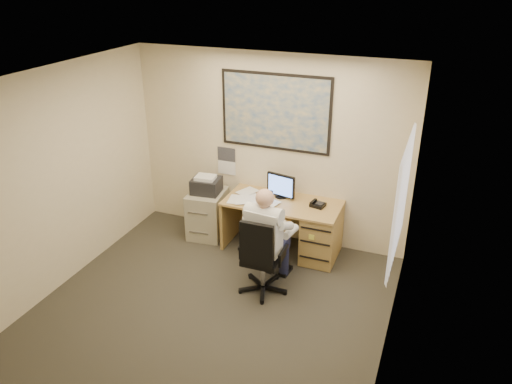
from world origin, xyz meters
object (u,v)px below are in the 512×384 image
at_px(desk, 305,226).
at_px(office_chair, 262,271).
at_px(person, 264,241).
at_px(filing_cabinet, 208,210).

height_order(desk, office_chair, desk).
bearing_deg(office_chair, desk, 77.28).
distance_m(desk, person, 1.05).
distance_m(office_chair, person, 0.39).
relative_size(office_chair, person, 0.77).
height_order(filing_cabinet, office_chair, office_chair).
bearing_deg(desk, person, -103.38).
relative_size(filing_cabinet, office_chair, 0.92).
bearing_deg(desk, filing_cabinet, -179.59).
xyz_separation_m(desk, filing_cabinet, (-1.50, -0.01, -0.03)).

